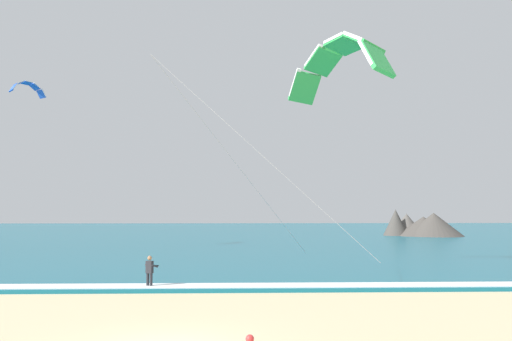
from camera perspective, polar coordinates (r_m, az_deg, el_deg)
name	(u,v)px	position (r m, az deg, el deg)	size (l,w,h in m)	color
sea	(223,234)	(86.49, -3.41, -6.58)	(200.00, 120.00, 0.20)	#146075
surf_foam	(194,286)	(27.71, -6.47, -11.80)	(200.00, 1.61, 0.04)	white
surfboard	(149,290)	(27.94, -11.03, -12.09)	(1.02, 1.45, 0.09)	#239EC6
kitesurfer	(150,271)	(27.84, -10.98, -10.22)	(0.67, 0.66, 1.69)	#232328
kite_primary	(339,60)	(33.62, 8.66, 11.30)	(12.86, 8.84, 13.00)	green
kite_distant	(27,87)	(56.33, -22.66, 8.02)	(2.47, 3.50, 1.35)	blue
headland_right	(422,225)	(81.74, 16.90, -5.49)	(11.09, 10.13, 3.92)	#47423D
beach_ball	(250,339)	(17.07, -0.65, -17.08)	(0.26, 0.26, 0.26)	red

